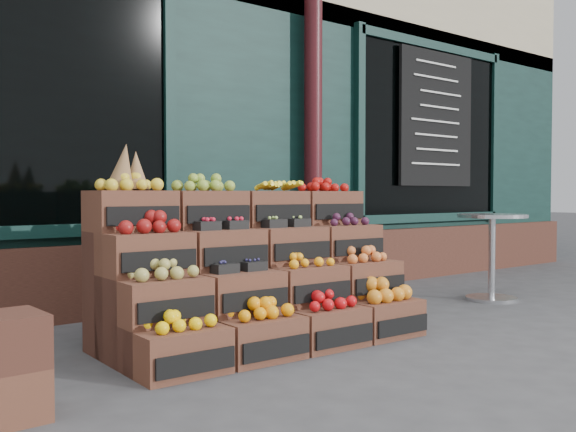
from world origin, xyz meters
TOP-DOWN VIEW (x-y plane):
  - ground at (0.00, 0.00)m, footprint 60.00×60.00m
  - shop_facade at (0.00, 5.11)m, footprint 12.00×6.24m
  - crate_display at (-0.46, 0.74)m, footprint 2.14×1.09m
  - bistro_table at (2.26, 0.69)m, footprint 0.65×0.65m
  - shopkeeper at (-1.48, 2.84)m, footprint 0.93×0.75m

SIDE VIEW (x-z plane):
  - ground at x=0.00m, z-range 0.00..0.00m
  - crate_display at x=-0.46m, z-range -0.25..1.07m
  - bistro_table at x=2.26m, z-range 0.10..0.91m
  - shopkeeper at x=-1.48m, z-range 0.00..2.21m
  - shop_facade at x=0.00m, z-range 0.00..4.80m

